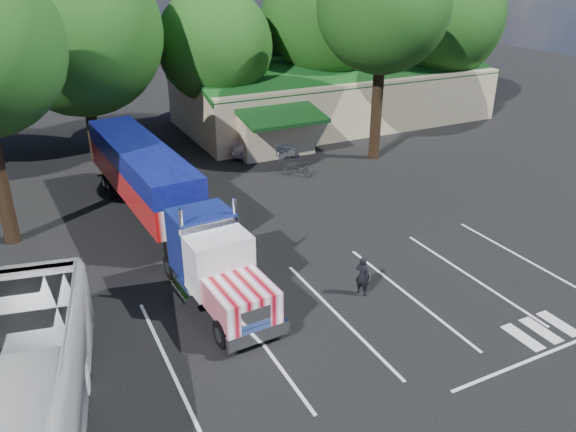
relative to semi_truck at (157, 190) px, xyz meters
name	(u,v)px	position (x,y,z in m)	size (l,w,h in m)	color
ground	(270,248)	(4.05, -3.73, -2.23)	(120.00, 120.00, 0.00)	black
event_hall	(332,94)	(17.79, 14.08, -0.02)	(24.20, 14.12, 5.55)	#B8AF89
tree_row_c	(78,32)	(-0.95, 12.47, 5.81)	(10.00, 10.00, 13.05)	black
tree_row_d	(215,45)	(8.05, 13.77, 4.35)	(8.00, 8.00, 10.60)	black
tree_row_e	(325,16)	(17.05, 14.27, 5.86)	(9.60, 9.60, 12.90)	black
tree_row_f	(439,16)	(27.05, 13.07, 5.56)	(10.40, 10.40, 13.00)	black
tree_near_right	(383,6)	(15.55, 4.77, 7.23)	(8.00, 8.00, 13.50)	black
semi_truck	(157,190)	(0.00, 0.00, 0.00)	(3.65, 18.92, 3.94)	black
woman	(363,276)	(5.65, -8.83, -1.41)	(0.60, 0.39, 1.64)	black
bicycle	(298,167)	(9.55, 4.08, -1.71)	(0.69, 1.97, 1.03)	black
tour_bus	(20,413)	(-6.62, -11.73, -0.60)	(2.74, 11.70, 3.26)	silver
silver_sedan	(263,147)	(9.05, 8.24, -1.54)	(1.45, 4.15, 1.37)	#A5A8AD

